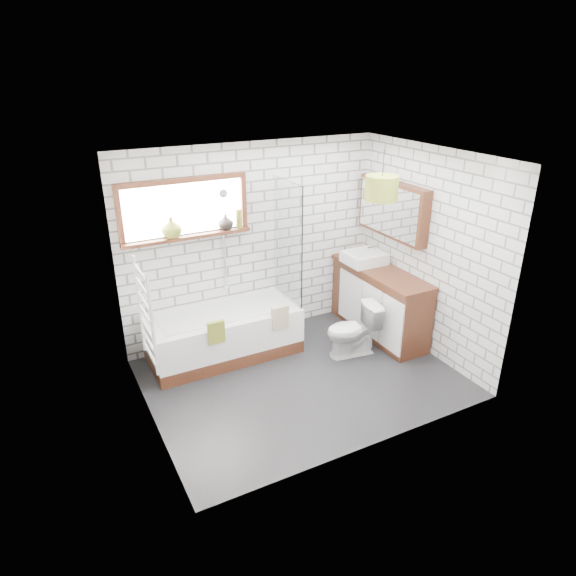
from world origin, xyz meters
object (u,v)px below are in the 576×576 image
pendant (382,188)px  toilet (353,330)px  basin (364,258)px  bathtub (224,334)px  vanity (379,301)px

pendant → toilet: bearing=138.2°
pendant → basin: bearing=62.3°
bathtub → toilet: size_ratio=2.73×
basin → toilet: size_ratio=0.76×
bathtub → vanity: vanity is taller
bathtub → pendant: (1.57, -0.87, 1.81)m
vanity → basin: basin is taller
bathtub → pendant: pendant is taller
vanity → pendant: 1.78m
basin → pendant: 1.42m
bathtub → basin: size_ratio=3.61×
bathtub → vanity: size_ratio=1.15×
bathtub → pendant: 2.55m
toilet → pendant: size_ratio=1.84×
basin → toilet: basin is taller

